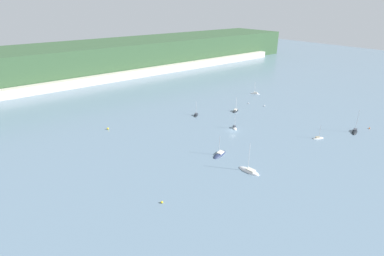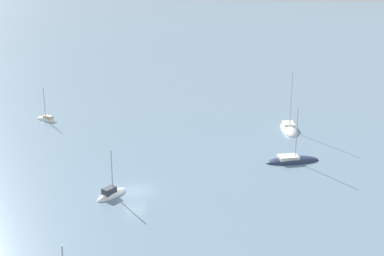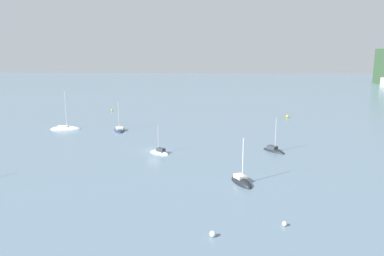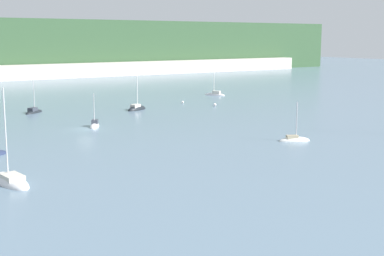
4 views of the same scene
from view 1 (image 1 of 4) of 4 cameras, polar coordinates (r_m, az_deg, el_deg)
name	(u,v)px [view 1 (image 1 of 4)]	position (r m, az deg, el deg)	size (l,w,h in m)	color
ground_plane	(233,131)	(131.59, 7.83, -0.55)	(600.00, 600.00, 0.00)	slate
hillside_ridge	(99,58)	(248.73, -17.37, 12.59)	(370.36, 57.51, 22.52)	#335133
shore_town_strip	(118,77)	(221.14, -13.94, 9.48)	(314.81, 6.00, 5.46)	beige
sailboat_0	(220,155)	(111.11, 5.28, -5.05)	(8.19, 4.86, 8.43)	#232D4C
sailboat_1	(318,138)	(133.62, 22.90, -1.84)	(4.88, 3.18, 6.58)	white
sailboat_2	(196,115)	(148.08, 0.78, 2.47)	(5.34, 4.91, 7.73)	black
sailboat_3	(249,171)	(102.24, 10.81, -8.09)	(3.47, 8.20, 11.07)	silver
sailboat_4	(236,111)	(155.30, 8.30, 3.21)	(5.93, 4.10, 8.35)	black
sailboat_5	(234,128)	(134.22, 8.10, -0.02)	(3.59, 4.67, 6.49)	white
sailboat_6	(355,132)	(147.12, 28.57, -0.65)	(7.77, 4.35, 11.13)	black
sailboat_7	(255,94)	(187.08, 11.89, 6.41)	(4.27, 5.83, 7.58)	silver
mooring_buoy_0	(249,103)	(168.06, 10.73, 4.66)	(0.59, 0.59, 0.59)	white
mooring_buoy_1	(264,106)	(165.35, 13.64, 4.12)	(0.69, 0.69, 0.69)	white
mooring_buoy_2	(369,128)	(154.12, 30.72, -0.02)	(0.57, 0.57, 0.57)	orange
mooring_buoy_3	(108,129)	(136.78, -15.74, -0.10)	(0.86, 0.86, 0.86)	yellow
mooring_buoy_4	(162,202)	(86.71, -5.75, -13.88)	(0.66, 0.66, 0.66)	yellow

